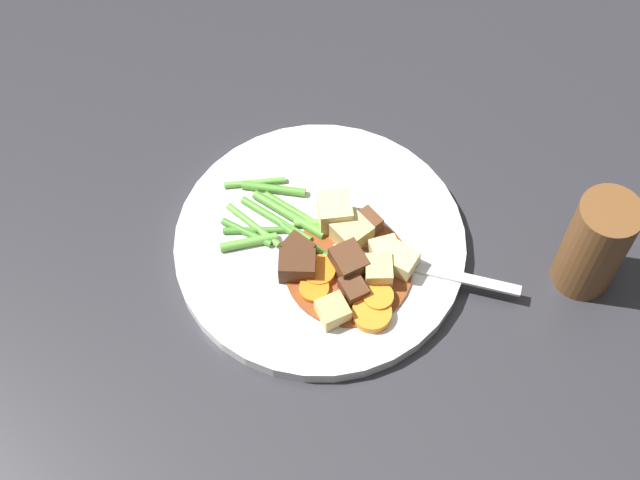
# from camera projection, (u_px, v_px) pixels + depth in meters

# --- Properties ---
(ground_plane) EXTENTS (3.00, 3.00, 0.00)m
(ground_plane) POSITION_uv_depth(u_px,v_px,m) (320.00, 249.00, 0.86)
(ground_plane) COLOR #2D2D33
(dinner_plate) EXTENTS (0.27, 0.27, 0.02)m
(dinner_plate) POSITION_uv_depth(u_px,v_px,m) (320.00, 244.00, 0.86)
(dinner_plate) COLOR white
(dinner_plate) RESTS_ON ground_plane
(stew_sauce) EXTENTS (0.12, 0.12, 0.00)m
(stew_sauce) POSITION_uv_depth(u_px,v_px,m) (350.00, 269.00, 0.83)
(stew_sauce) COLOR brown
(stew_sauce) RESTS_ON dinner_plate
(carrot_slice_0) EXTENTS (0.04, 0.04, 0.01)m
(carrot_slice_0) POSITION_uv_depth(u_px,v_px,m) (314.00, 289.00, 0.82)
(carrot_slice_0) COLOR orange
(carrot_slice_0) RESTS_ON dinner_plate
(carrot_slice_1) EXTENTS (0.05, 0.05, 0.01)m
(carrot_slice_1) POSITION_uv_depth(u_px,v_px,m) (372.00, 313.00, 0.80)
(carrot_slice_1) COLOR orange
(carrot_slice_1) RESTS_ON dinner_plate
(carrot_slice_2) EXTENTS (0.04, 0.04, 0.01)m
(carrot_slice_2) POSITION_uv_depth(u_px,v_px,m) (319.00, 272.00, 0.83)
(carrot_slice_2) COLOR orange
(carrot_slice_2) RESTS_ON dinner_plate
(carrot_slice_3) EXTENTS (0.04, 0.04, 0.01)m
(carrot_slice_3) POSITION_uv_depth(u_px,v_px,m) (377.00, 299.00, 0.81)
(carrot_slice_3) COLOR orange
(carrot_slice_3) RESTS_ON dinner_plate
(potato_chunk_0) EXTENTS (0.03, 0.03, 0.02)m
(potato_chunk_0) POSITION_uv_depth(u_px,v_px,m) (385.00, 253.00, 0.83)
(potato_chunk_0) COLOR #EAD68C
(potato_chunk_0) RESTS_ON dinner_plate
(potato_chunk_1) EXTENTS (0.03, 0.03, 0.02)m
(potato_chunk_1) POSITION_uv_depth(u_px,v_px,m) (401.00, 261.00, 0.82)
(potato_chunk_1) COLOR #EAD68C
(potato_chunk_1) RESTS_ON dinner_plate
(potato_chunk_2) EXTENTS (0.03, 0.03, 0.02)m
(potato_chunk_2) POSITION_uv_depth(u_px,v_px,m) (333.00, 311.00, 0.80)
(potato_chunk_2) COLOR #DBBC6B
(potato_chunk_2) RESTS_ON dinner_plate
(potato_chunk_3) EXTENTS (0.03, 0.03, 0.02)m
(potato_chunk_3) POSITION_uv_depth(u_px,v_px,m) (352.00, 233.00, 0.84)
(potato_chunk_3) COLOR #E5CC7A
(potato_chunk_3) RESTS_ON dinner_plate
(potato_chunk_4) EXTENTS (0.04, 0.04, 0.03)m
(potato_chunk_4) POSITION_uv_depth(u_px,v_px,m) (335.00, 213.00, 0.85)
(potato_chunk_4) COLOR #EAD68C
(potato_chunk_4) RESTS_ON dinner_plate
(potato_chunk_5) EXTENTS (0.04, 0.03, 0.02)m
(potato_chunk_5) POSITION_uv_depth(u_px,v_px,m) (378.00, 272.00, 0.82)
(potato_chunk_5) COLOR #E5CC7A
(potato_chunk_5) RESTS_ON dinner_plate
(meat_chunk_0) EXTENTS (0.04, 0.03, 0.03)m
(meat_chunk_0) POSITION_uv_depth(u_px,v_px,m) (345.00, 265.00, 0.82)
(meat_chunk_0) COLOR #56331E
(meat_chunk_0) RESTS_ON dinner_plate
(meat_chunk_1) EXTENTS (0.02, 0.02, 0.02)m
(meat_chunk_1) POSITION_uv_depth(u_px,v_px,m) (368.00, 224.00, 0.85)
(meat_chunk_1) COLOR brown
(meat_chunk_1) RESTS_ON dinner_plate
(meat_chunk_2) EXTENTS (0.04, 0.04, 0.02)m
(meat_chunk_2) POSITION_uv_depth(u_px,v_px,m) (297.00, 266.00, 0.82)
(meat_chunk_2) COLOR #4C2B19
(meat_chunk_2) RESTS_ON dinner_plate
(meat_chunk_3) EXTENTS (0.03, 0.02, 0.02)m
(meat_chunk_3) POSITION_uv_depth(u_px,v_px,m) (354.00, 289.00, 0.81)
(meat_chunk_3) COLOR #56331E
(meat_chunk_3) RESTS_ON dinner_plate
(meat_chunk_4) EXTENTS (0.03, 0.03, 0.02)m
(meat_chunk_4) POSITION_uv_depth(u_px,v_px,m) (298.00, 250.00, 0.83)
(meat_chunk_4) COLOR #4C2B19
(meat_chunk_4) RESTS_ON dinner_plate
(green_bean_0) EXTENTS (0.05, 0.05, 0.01)m
(green_bean_0) POSITION_uv_depth(u_px,v_px,m) (274.00, 188.00, 0.87)
(green_bean_0) COLOR #599E38
(green_bean_0) RESTS_ON dinner_plate
(green_bean_1) EXTENTS (0.03, 0.05, 0.01)m
(green_bean_1) POSITION_uv_depth(u_px,v_px,m) (249.00, 242.00, 0.84)
(green_bean_1) COLOR #66AD42
(green_bean_1) RESTS_ON dinner_plate
(green_bean_2) EXTENTS (0.04, 0.05, 0.01)m
(green_bean_2) POSITION_uv_depth(u_px,v_px,m) (257.00, 230.00, 0.85)
(green_bean_2) COLOR #4C8E33
(green_bean_2) RESTS_ON dinner_plate
(green_bean_3) EXTENTS (0.08, 0.03, 0.01)m
(green_bean_3) POSITION_uv_depth(u_px,v_px,m) (276.00, 220.00, 0.86)
(green_bean_3) COLOR #599E38
(green_bean_3) RESTS_ON dinner_plate
(green_bean_4) EXTENTS (0.05, 0.03, 0.01)m
(green_bean_4) POSITION_uv_depth(u_px,v_px,m) (247.00, 232.00, 0.85)
(green_bean_4) COLOR #4C8E33
(green_bean_4) RESTS_ON dinner_plate
(green_bean_5) EXTENTS (0.07, 0.02, 0.01)m
(green_bean_5) POSITION_uv_depth(u_px,v_px,m) (253.00, 225.00, 0.85)
(green_bean_5) COLOR #66AD42
(green_bean_5) RESTS_ON dinner_plate
(green_bean_6) EXTENTS (0.08, 0.03, 0.01)m
(green_bean_6) POSITION_uv_depth(u_px,v_px,m) (289.00, 214.00, 0.86)
(green_bean_6) COLOR #599E38
(green_bean_6) RESTS_ON dinner_plate
(green_bean_7) EXTENTS (0.04, 0.05, 0.01)m
(green_bean_7) POSITION_uv_depth(u_px,v_px,m) (255.00, 182.00, 0.88)
(green_bean_7) COLOR #66AD42
(green_bean_7) RESTS_ON dinner_plate
(green_bean_8) EXTENTS (0.04, 0.04, 0.01)m
(green_bean_8) POSITION_uv_depth(u_px,v_px,m) (321.00, 223.00, 0.85)
(green_bean_8) COLOR #66AD42
(green_bean_8) RESTS_ON dinner_plate
(green_bean_9) EXTENTS (0.06, 0.02, 0.01)m
(green_bean_9) POSITION_uv_depth(u_px,v_px,m) (304.00, 241.00, 0.84)
(green_bean_9) COLOR #4C8E33
(green_bean_9) RESTS_ON dinner_plate
(green_bean_10) EXTENTS (0.07, 0.03, 0.01)m
(green_bean_10) POSITION_uv_depth(u_px,v_px,m) (298.00, 210.00, 0.86)
(green_bean_10) COLOR #599E38
(green_bean_10) RESTS_ON dinner_plate
(fork) EXTENTS (0.15, 0.12, 0.00)m
(fork) POSITION_uv_depth(u_px,v_px,m) (419.00, 268.00, 0.83)
(fork) COLOR silver
(fork) RESTS_ON dinner_plate
(pepper_mill) EXTENTS (0.05, 0.05, 0.11)m
(pepper_mill) POSITION_uv_depth(u_px,v_px,m) (595.00, 245.00, 0.80)
(pepper_mill) COLOR brown
(pepper_mill) RESTS_ON ground_plane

